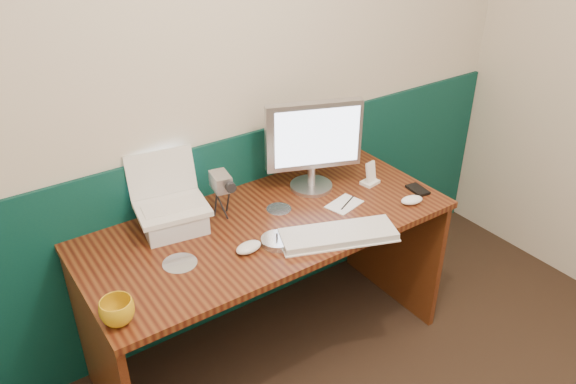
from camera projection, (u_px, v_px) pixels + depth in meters
back_wall at (219, 86)px, 2.41m from camera, size 3.50×0.04×2.50m
wainscot at (229, 232)px, 2.78m from camera, size 3.48×0.02×1.00m
desk at (270, 290)px, 2.59m from camera, size 1.60×0.70×0.75m
laptop_riser at (174, 220)px, 2.33m from camera, size 0.28×0.25×0.09m
laptop at (169, 186)px, 2.25m from camera, size 0.32×0.26×0.24m
monitor at (312, 145)px, 2.55m from camera, size 0.46×0.28×0.44m
keyboard at (338, 235)px, 2.29m from camera, size 0.50×0.32×0.03m
mouse_right at (412, 200)px, 2.52m from camera, size 0.12×0.08×0.04m
mouse_left at (249, 247)px, 2.21m from camera, size 0.12×0.08×0.04m
mug at (117, 312)px, 1.85m from camera, size 0.14×0.14×0.09m
camcorder at (221, 194)px, 2.39m from camera, size 0.12×0.15×0.21m
cd_spindle at (277, 241)px, 2.25m from camera, size 0.13×0.13×0.03m
cd_loose_a at (180, 263)px, 2.15m from camera, size 0.13×0.13×0.00m
cd_loose_b at (279, 209)px, 2.49m from camera, size 0.11×0.11×0.00m
pen at (347, 203)px, 2.53m from camera, size 0.12×0.06×0.01m
papers at (344, 204)px, 2.52m from camera, size 0.18×0.14×0.00m
dock at (370, 182)px, 2.69m from camera, size 0.09×0.07×0.02m
music_player at (371, 172)px, 2.66m from camera, size 0.06×0.04×0.10m
pda at (418, 190)px, 2.63m from camera, size 0.08×0.12×0.01m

